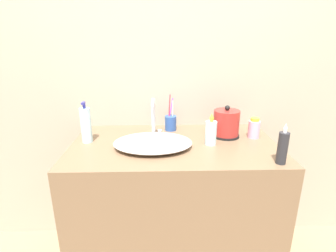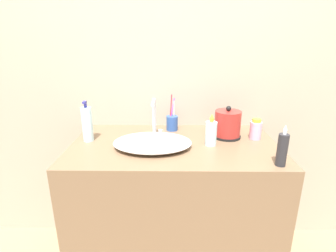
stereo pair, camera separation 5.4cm
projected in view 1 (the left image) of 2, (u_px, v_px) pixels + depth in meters
name	position (u px, v px, depth m)	size (l,w,h in m)	color
wall_back	(172.00, 53.00, 1.61)	(6.00, 0.04, 2.60)	#ADA38E
vanity_counter	(174.00, 208.00, 1.57)	(1.12, 0.64, 0.84)	brown
sink_basin	(153.00, 143.00, 1.37)	(0.41, 0.29, 0.05)	white
faucet	(154.00, 117.00, 1.48)	(0.06, 0.13, 0.23)	silver
electric_kettle	(226.00, 124.00, 1.52)	(0.16, 0.16, 0.19)	black
toothbrush_cup	(171.00, 122.00, 1.63)	(0.07, 0.07, 0.22)	#2D519E
lotion_bottle	(86.00, 125.00, 1.42)	(0.06, 0.06, 0.23)	silver
shampoo_bottle	(254.00, 128.00, 1.50)	(0.07, 0.07, 0.12)	#EAA8C6
mouthwash_bottle	(283.00, 147.00, 1.18)	(0.05, 0.05, 0.19)	#28282D
hand_cream_bottle	(211.00, 132.00, 1.40)	(0.06, 0.06, 0.17)	silver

